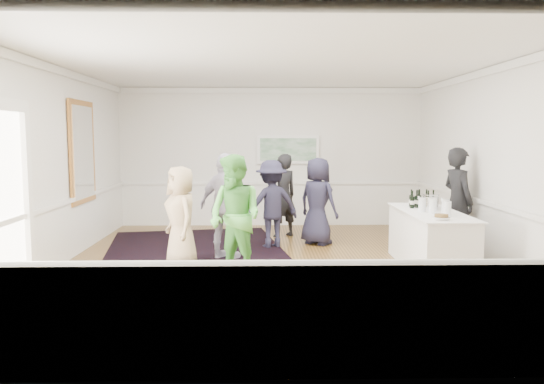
{
  "coord_description": "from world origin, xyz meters",
  "views": [
    {
      "loc": [
        -0.22,
        -8.35,
        2.08
      ],
      "look_at": [
        -0.05,
        0.2,
        1.18
      ],
      "focal_mm": 35.0,
      "sensor_mm": 36.0,
      "label": 1
    }
  ],
  "objects_px": {
    "guest_green": "(235,217)",
    "guest_dark_b": "(283,195)",
    "bartender": "(458,202)",
    "nut_bowl": "(441,217)",
    "guest_tan": "(181,217)",
    "guest_lilac": "(226,207)",
    "ice_bucket": "(431,203)",
    "guest_dark_a": "(271,204)",
    "serving_table": "(430,240)",
    "guest_navy": "(318,201)"
  },
  "relations": [
    {
      "from": "guest_green",
      "to": "guest_dark_b",
      "type": "height_order",
      "value": "guest_green"
    },
    {
      "from": "guest_green",
      "to": "guest_dark_b",
      "type": "relative_size",
      "value": 1.06
    },
    {
      "from": "bartender",
      "to": "nut_bowl",
      "type": "height_order",
      "value": "bartender"
    },
    {
      "from": "guest_tan",
      "to": "guest_dark_b",
      "type": "height_order",
      "value": "guest_dark_b"
    },
    {
      "from": "guest_lilac",
      "to": "nut_bowl",
      "type": "relative_size",
      "value": 7.75
    },
    {
      "from": "guest_green",
      "to": "guest_dark_b",
      "type": "distance_m",
      "value": 3.34
    },
    {
      "from": "bartender",
      "to": "ice_bucket",
      "type": "relative_size",
      "value": 7.28
    },
    {
      "from": "guest_lilac",
      "to": "ice_bucket",
      "type": "height_order",
      "value": "guest_lilac"
    },
    {
      "from": "ice_bucket",
      "to": "guest_green",
      "type": "bearing_deg",
      "value": -166.44
    },
    {
      "from": "guest_dark_a",
      "to": "guest_dark_b",
      "type": "height_order",
      "value": "guest_dark_b"
    },
    {
      "from": "bartender",
      "to": "guest_tan",
      "type": "relative_size",
      "value": 1.17
    },
    {
      "from": "bartender",
      "to": "guest_dark_a",
      "type": "height_order",
      "value": "bartender"
    },
    {
      "from": "guest_dark_a",
      "to": "bartender",
      "type": "bearing_deg",
      "value": 146.56
    },
    {
      "from": "bartender",
      "to": "guest_dark_a",
      "type": "bearing_deg",
      "value": 61.19
    },
    {
      "from": "ice_bucket",
      "to": "guest_dark_a",
      "type": "bearing_deg",
      "value": 151.14
    },
    {
      "from": "serving_table",
      "to": "guest_green",
      "type": "distance_m",
      "value": 3.14
    },
    {
      "from": "guest_dark_a",
      "to": "ice_bucket",
      "type": "distance_m",
      "value": 2.91
    },
    {
      "from": "guest_dark_a",
      "to": "nut_bowl",
      "type": "xyz_separation_m",
      "value": [
        2.36,
        -2.46,
        0.12
      ]
    },
    {
      "from": "guest_green",
      "to": "guest_dark_b",
      "type": "bearing_deg",
      "value": 115.48
    },
    {
      "from": "guest_green",
      "to": "guest_lilac",
      "type": "relative_size",
      "value": 1.01
    },
    {
      "from": "guest_navy",
      "to": "ice_bucket",
      "type": "height_order",
      "value": "guest_navy"
    },
    {
      "from": "guest_green",
      "to": "nut_bowl",
      "type": "bearing_deg",
      "value": 34.01
    },
    {
      "from": "serving_table",
      "to": "bartender",
      "type": "height_order",
      "value": "bartender"
    },
    {
      "from": "bartender",
      "to": "guest_dark_b",
      "type": "relative_size",
      "value": 1.1
    },
    {
      "from": "nut_bowl",
      "to": "guest_navy",
      "type": "bearing_deg",
      "value": 118.04
    },
    {
      "from": "guest_green",
      "to": "guest_lilac",
      "type": "height_order",
      "value": "guest_green"
    },
    {
      "from": "guest_lilac",
      "to": "ice_bucket",
      "type": "distance_m",
      "value": 3.36
    },
    {
      "from": "guest_tan",
      "to": "nut_bowl",
      "type": "xyz_separation_m",
      "value": [
        3.82,
        -0.94,
        0.13
      ]
    },
    {
      "from": "guest_green",
      "to": "bartender",
      "type": "bearing_deg",
      "value": 60.26
    },
    {
      "from": "ice_bucket",
      "to": "guest_navy",
      "type": "bearing_deg",
      "value": 134.19
    },
    {
      "from": "ice_bucket",
      "to": "nut_bowl",
      "type": "xyz_separation_m",
      "value": [
        -0.18,
        -1.05,
        -0.08
      ]
    },
    {
      "from": "guest_tan",
      "to": "ice_bucket",
      "type": "xyz_separation_m",
      "value": [
        4.0,
        0.11,
        0.21
      ]
    },
    {
      "from": "nut_bowl",
      "to": "bartender",
      "type": "bearing_deg",
      "value": 63.05
    },
    {
      "from": "guest_navy",
      "to": "guest_dark_a",
      "type": "bearing_deg",
      "value": 59.36
    },
    {
      "from": "guest_dark_a",
      "to": "ice_bucket",
      "type": "height_order",
      "value": "guest_dark_a"
    },
    {
      "from": "serving_table",
      "to": "guest_lilac",
      "type": "relative_size",
      "value": 1.24
    },
    {
      "from": "guest_dark_b",
      "to": "ice_bucket",
      "type": "height_order",
      "value": "guest_dark_b"
    },
    {
      "from": "guest_dark_a",
      "to": "guest_dark_b",
      "type": "bearing_deg",
      "value": -124.18
    },
    {
      "from": "guest_dark_a",
      "to": "guest_lilac",
      "type": "bearing_deg",
      "value": 30.07
    },
    {
      "from": "bartender",
      "to": "guest_dark_a",
      "type": "relative_size",
      "value": 1.15
    },
    {
      "from": "ice_bucket",
      "to": "nut_bowl",
      "type": "bearing_deg",
      "value": -99.86
    },
    {
      "from": "bartender",
      "to": "guest_green",
      "type": "height_order",
      "value": "bartender"
    },
    {
      "from": "guest_green",
      "to": "guest_tan",
      "type": "bearing_deg",
      "value": -175.81
    },
    {
      "from": "guest_navy",
      "to": "serving_table",
      "type": "bearing_deg",
      "value": 171.18
    },
    {
      "from": "bartender",
      "to": "ice_bucket",
      "type": "xyz_separation_m",
      "value": [
        -0.69,
        -0.66,
        0.07
      ]
    },
    {
      "from": "guest_dark_a",
      "to": "serving_table",
      "type": "bearing_deg",
      "value": 126.45
    },
    {
      "from": "guest_dark_a",
      "to": "guest_navy",
      "type": "relative_size",
      "value": 0.98
    },
    {
      "from": "guest_navy",
      "to": "nut_bowl",
      "type": "height_order",
      "value": "guest_navy"
    },
    {
      "from": "guest_tan",
      "to": "ice_bucket",
      "type": "distance_m",
      "value": 4.01
    },
    {
      "from": "bartender",
      "to": "guest_navy",
      "type": "distance_m",
      "value": 2.56
    }
  ]
}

